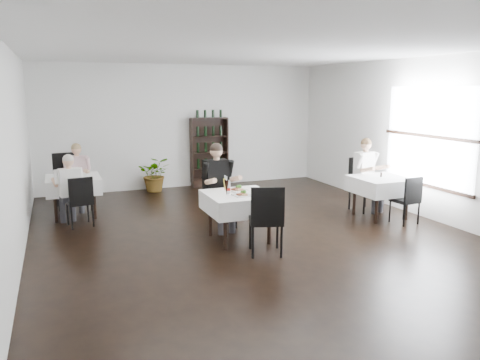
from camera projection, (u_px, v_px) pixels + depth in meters
name	position (u px, v px, depth m)	size (l,w,h in m)	color
room_shell	(257.00, 147.00, 7.40)	(9.00, 9.00, 9.00)	black
window_right	(428.00, 139.00, 8.66)	(0.06, 2.30, 1.85)	white
wine_shelf	(209.00, 153.00, 11.68)	(0.90, 0.28, 1.75)	black
main_table	(239.00, 202.00, 7.46)	(1.03, 1.03, 0.77)	black
left_table	(73.00, 185.00, 8.88)	(0.98, 0.98, 0.77)	black
right_table	(381.00, 185.00, 8.82)	(0.98, 0.98, 0.77)	black
potted_tree	(155.00, 174.00, 11.12)	(0.75, 0.65, 0.84)	#20521C
main_chair_far	(221.00, 199.00, 8.23)	(0.44, 0.44, 0.87)	black
main_chair_near	(266.00, 216.00, 6.75)	(0.60, 0.61, 1.05)	black
left_chair_far	(67.00, 177.00, 9.61)	(0.56, 0.56, 1.11)	black
left_chair_near	(80.00, 198.00, 8.19)	(0.48, 0.48, 0.91)	black
right_chair_far	(363.00, 180.00, 9.38)	(0.53, 0.54, 1.06)	black
right_chair_near	(408.00, 197.00, 8.36)	(0.43, 0.44, 0.88)	black
diner_main	(218.00, 180.00, 7.99)	(0.60, 0.62, 1.50)	#3A3A41
diner_left_far	(77.00, 172.00, 9.32)	(0.56, 0.59, 1.35)	#3A3A41
diner_left_near	(69.00, 184.00, 8.26)	(0.53, 0.55, 1.29)	#3A3A41
diner_right_far	(368.00, 169.00, 9.30)	(0.61, 0.64, 1.45)	#3A3A41
plate_far	(237.00, 189.00, 7.62)	(0.36, 0.36, 0.09)	white
plate_near	(242.00, 195.00, 7.26)	(0.28, 0.28, 0.08)	white
pilsner_dark	(227.00, 188.00, 7.26)	(0.07, 0.07, 0.30)	black
pilsner_lager	(225.00, 185.00, 7.49)	(0.06, 0.06, 0.27)	gold
coke_bottle	(229.00, 188.00, 7.37)	(0.06, 0.06, 0.23)	silver
napkin_cutlery	(257.00, 194.00, 7.37)	(0.19, 0.18, 0.02)	black
pepper_mill	(381.00, 175.00, 8.82)	(0.03, 0.03, 0.09)	black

